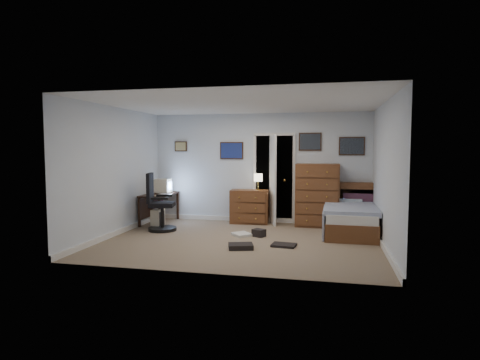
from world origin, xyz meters
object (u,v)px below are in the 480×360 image
low_dresser (249,206)px  tall_dresser (317,195)px  office_chair (159,208)px  bed (349,219)px  computer_desk (156,200)px

low_dresser → tall_dresser: 1.54m
low_dresser → tall_dresser: tall_dresser is taller
tall_dresser → office_chair: bearing=-159.4°
low_dresser → bed: size_ratio=0.45×
office_chair → bed: size_ratio=0.62×
office_chair → low_dresser: (1.67, 1.23, -0.08)m
office_chair → tall_dresser: size_ratio=0.88×
tall_dresser → bed: 1.00m
computer_desk → low_dresser: low_dresser is taller
office_chair → computer_desk: bearing=104.2°
office_chair → bed: (3.84, 0.56, -0.17)m
low_dresser → tall_dresser: (1.51, -0.02, 0.30)m
computer_desk → low_dresser: 2.14m
bed → office_chair: bearing=-170.5°
computer_desk → tall_dresser: tall_dresser is taller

